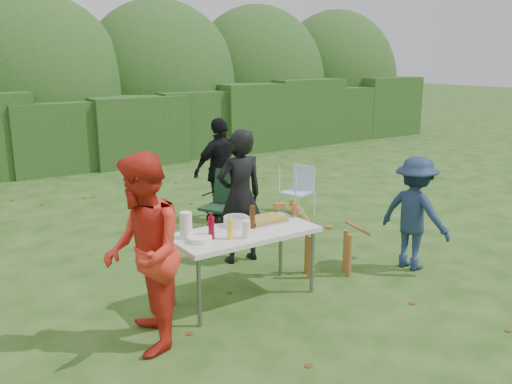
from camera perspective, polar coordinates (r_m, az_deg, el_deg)
ground at (r=5.82m, az=1.75°, el=-10.93°), size 80.00×80.00×0.00m
hedge_row at (r=12.75m, az=-20.01°, el=5.96°), size 22.00×1.40×1.70m
shrub_backdrop at (r=14.23m, az=-21.93°, el=9.59°), size 20.00×2.60×3.20m
folding_table at (r=5.53m, az=-1.28°, el=-4.64°), size 1.50×0.70×0.74m
person_cook at (r=6.53m, az=-1.71°, el=-0.48°), size 0.63×0.44×1.64m
person_red_jacket at (r=4.65m, az=-11.81°, el=-6.38°), size 0.89×1.00×1.71m
person_black_puffy at (r=8.20m, az=-3.70°, el=2.31°), size 0.95×0.44×1.59m
child at (r=6.62m, az=16.37°, el=-2.16°), size 0.63×0.94×1.35m
dog at (r=6.26m, az=7.64°, el=-4.91°), size 0.98×0.74×0.87m
camping_chair at (r=7.63m, az=-3.70°, el=-1.22°), size 0.76×0.76×0.91m
lawn_chair at (r=8.67m, az=4.32°, el=0.18°), size 0.58×0.58×0.77m
food_tray at (r=5.79m, az=0.93°, el=-3.11°), size 0.45×0.30×0.02m
focaccia_bread at (r=5.78m, az=0.93°, el=-2.84°), size 0.40×0.26×0.04m
mustard_bottle at (r=5.25m, az=-2.72°, el=-3.91°), size 0.06×0.06×0.20m
ketchup_bottle at (r=5.26m, az=-4.72°, el=-3.79°), size 0.06×0.06×0.22m
beer_bottle at (r=5.56m, az=-0.38°, el=-2.64°), size 0.06×0.06×0.24m
paper_towel_roll at (r=5.30m, az=-7.39°, el=-3.49°), size 0.12×0.12×0.26m
cup_stack at (r=5.27m, az=-1.03°, el=-3.93°), size 0.08×0.08×0.18m
pasta_bowl at (r=5.66m, az=-2.12°, el=-3.09°), size 0.26×0.26×0.10m
plate_stack at (r=5.22m, az=-5.97°, el=-4.94°), size 0.24×0.24×0.05m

